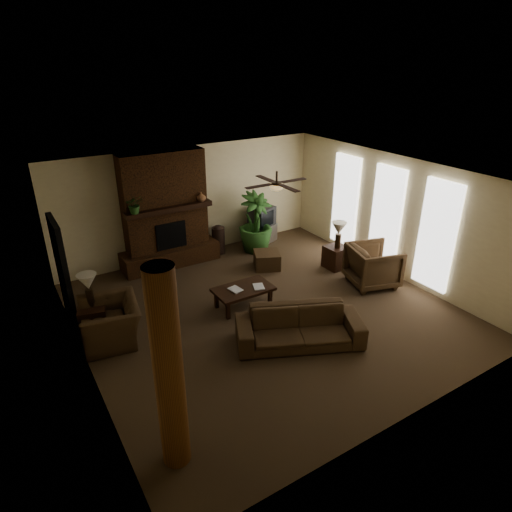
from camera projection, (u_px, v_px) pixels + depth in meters
room_shell at (267, 249)px, 8.48m from camera, size 7.00×7.00×7.00m
fireplace at (166, 220)px, 10.68m from camera, size 2.40×0.70×2.80m
windows at (386, 217)px, 10.30m from camera, size 0.08×3.65×2.35m
log_column at (169, 372)px, 5.21m from camera, size 0.36×0.36×2.80m
doorway at (63, 272)px, 8.37m from camera, size 0.10×1.00×2.10m
ceiling_fan at (277, 185)px, 8.43m from camera, size 1.35×1.35×0.37m
sofa at (300, 322)px, 7.92m from camera, size 2.33×1.55×0.89m
armchair_left at (109, 316)px, 7.97m from camera, size 0.94×1.27×1.02m
armchair_right at (373, 264)px, 9.93m from camera, size 1.19×1.23×1.03m
coffee_table at (243, 290)px, 9.10m from camera, size 1.20×0.70×0.43m
ottoman at (267, 260)px, 10.85m from camera, size 0.79×0.79×0.40m
tv_stand at (261, 234)px, 12.28m from camera, size 0.97×0.75×0.50m
tv at (262, 216)px, 12.07m from camera, size 0.77×0.69×0.52m
floor_vase at (218, 237)px, 11.57m from camera, size 0.34×0.34×0.77m
floor_plant at (255, 235)px, 11.69m from camera, size 1.16×1.72×0.89m
side_table_left at (94, 319)px, 8.30m from camera, size 0.62×0.62×0.55m
lamp_left at (88, 284)px, 8.03m from camera, size 0.37×0.37×0.65m
side_table_right at (336, 257)px, 10.83m from camera, size 0.52×0.52×0.55m
lamp_right at (339, 230)px, 10.47m from camera, size 0.39×0.39×0.65m
mantel_plant at (135, 206)px, 9.81m from camera, size 0.45×0.49×0.33m
mantel_vase at (201, 197)px, 10.64m from camera, size 0.24×0.25×0.22m
book_a at (231, 286)px, 8.87m from camera, size 0.22×0.06×0.29m
book_b at (254, 281)px, 9.04m from camera, size 0.21×0.10×0.29m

